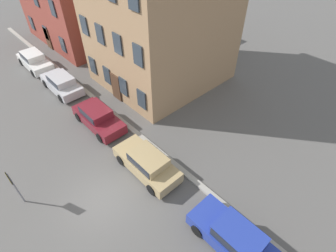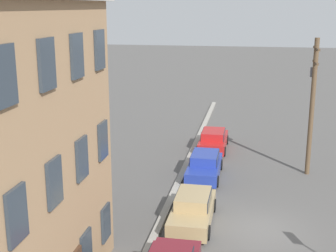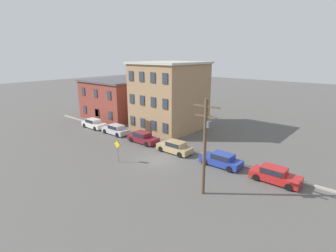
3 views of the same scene
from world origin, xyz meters
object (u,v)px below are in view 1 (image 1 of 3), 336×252
object	(u,v)px
car_white	(34,60)
caution_sign	(12,183)
car_tan	(147,162)
car_blue	(235,237)
car_silver	(62,83)
car_maroon	(98,116)

from	to	relation	value
car_white	caution_sign	bearing A→B (deg)	-24.88
car_white	car_tan	world-z (taller)	same
car_tan	car_blue	size ratio (longest dim) A/B	1.00
car_white	car_silver	size ratio (longest dim) A/B	1.00
car_white	caution_sign	world-z (taller)	caution_sign
car_blue	caution_sign	size ratio (longest dim) A/B	1.71
car_white	car_maroon	bearing A→B (deg)	-0.22
car_white	car_maroon	size ratio (longest dim) A/B	1.00
car_silver	caution_sign	size ratio (longest dim) A/B	1.71
car_tan	car_white	bearing A→B (deg)	179.48
caution_sign	car_silver	bearing A→B (deg)	142.37
car_white	car_silver	bearing A→B (deg)	0.83
car_tan	car_blue	bearing A→B (deg)	1.06
car_blue	caution_sign	bearing A→B (deg)	-145.00
car_silver	car_tan	xyz separation A→B (m)	(11.40, -0.23, 0.00)
car_white	car_silver	world-z (taller)	same
car_blue	car_white	bearing A→B (deg)	179.90
car_blue	caution_sign	world-z (taller)	caution_sign
car_maroon	caution_sign	bearing A→B (deg)	-67.41
car_white	car_blue	world-z (taller)	same
car_silver	car_maroon	distance (m)	5.80
car_maroon	car_tan	bearing A→B (deg)	-1.14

